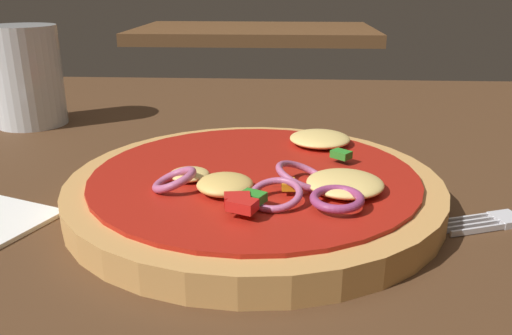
# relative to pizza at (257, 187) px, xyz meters

# --- Properties ---
(dining_table) EXTENTS (1.25, 0.97, 0.04)m
(dining_table) POSITION_rel_pizza_xyz_m (0.01, 0.03, -0.03)
(dining_table) COLOR #4C301C
(dining_table) RESTS_ON ground
(pizza) EXTENTS (0.27, 0.27, 0.04)m
(pizza) POSITION_rel_pizza_xyz_m (0.00, 0.00, 0.00)
(pizza) COLOR tan
(pizza) RESTS_ON dining_table
(beer_glass) EXTENTS (0.08, 0.08, 0.11)m
(beer_glass) POSITION_rel_pizza_xyz_m (-0.27, 0.21, 0.04)
(beer_glass) COLOR silver
(beer_glass) RESTS_ON dining_table
(background_table) EXTENTS (0.82, 0.52, 0.04)m
(background_table) POSITION_rel_pizza_xyz_m (-0.09, 1.51, -0.03)
(background_table) COLOR brown
(background_table) RESTS_ON ground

